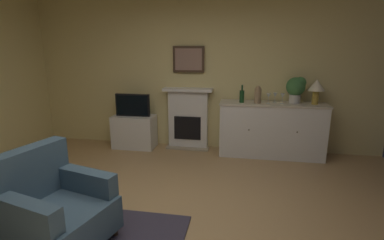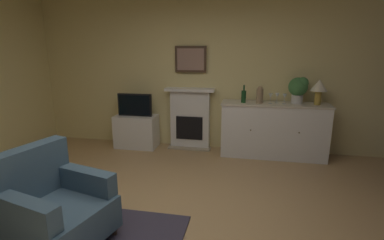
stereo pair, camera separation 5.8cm
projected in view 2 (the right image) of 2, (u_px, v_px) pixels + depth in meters
ground_plane at (162, 236)px, 2.93m from camera, size 6.21×5.41×0.10m
wall_rear at (204, 74)px, 5.14m from camera, size 6.21×0.06×2.67m
fireplace_unit at (190, 118)px, 5.25m from camera, size 0.87×0.30×1.10m
framed_picture at (191, 59)px, 5.04m from camera, size 0.55×0.04×0.45m
sideboard_cabinet at (273, 130)px, 4.84m from camera, size 1.73×0.49×0.91m
table_lamp at (319, 87)px, 4.54m from camera, size 0.26×0.26×0.40m
wine_bottle at (244, 96)px, 4.75m from camera, size 0.08×0.08×0.29m
wine_glass_left at (270, 96)px, 4.66m from camera, size 0.07×0.07×0.16m
wine_glass_center at (277, 96)px, 4.71m from camera, size 0.07×0.07×0.16m
wine_glass_right at (285, 97)px, 4.63m from camera, size 0.07×0.07×0.16m
vase_decorative at (260, 95)px, 4.69m from camera, size 0.11×0.11×0.28m
tv_cabinet at (137, 131)px, 5.34m from camera, size 0.75×0.42×0.59m
tv_set at (135, 105)px, 5.20m from camera, size 0.62×0.07×0.40m
potted_plant_small at (299, 88)px, 4.64m from camera, size 0.30×0.30×0.43m
armchair at (54, 207)px, 2.66m from camera, size 0.97×0.94×0.92m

